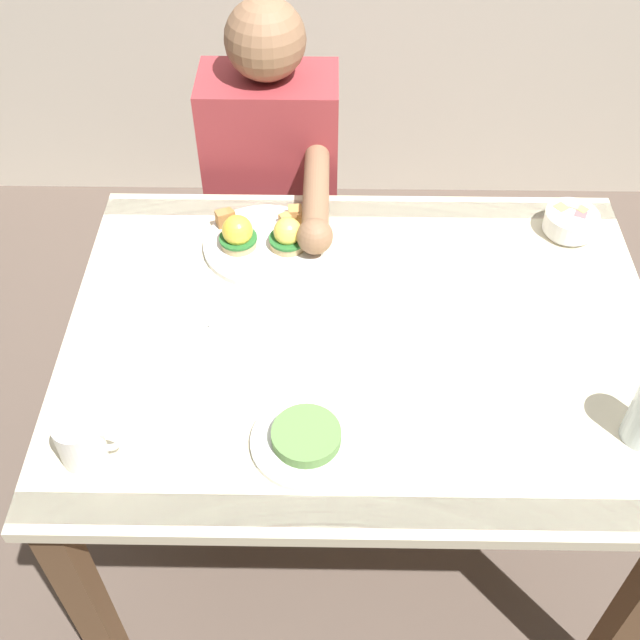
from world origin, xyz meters
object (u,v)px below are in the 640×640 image
at_px(coffee_mug, 81,440).
at_px(fruit_bowl, 570,222).
at_px(diner_person, 274,187).
at_px(dining_table, 361,368).
at_px(eggs_benedict_plate, 263,239).
at_px(fork, 205,338).
at_px(side_plate, 306,439).

bearing_deg(coffee_mug, fruit_bowl, 32.64).
height_order(fruit_bowl, diner_person, diner_person).
xyz_separation_m(fruit_bowl, diner_person, (-0.69, 0.28, -0.12)).
xyz_separation_m(dining_table, diner_person, (-0.22, 0.60, 0.02)).
distance_m(dining_table, eggs_benedict_plate, 0.36).
bearing_deg(fork, fruit_bowl, 23.25).
bearing_deg(diner_person, coffee_mug, -106.96).
height_order(coffee_mug, side_plate, coffee_mug).
xyz_separation_m(eggs_benedict_plate, fork, (-0.10, -0.28, -0.02)).
height_order(dining_table, fork, fork).
bearing_deg(diner_person, fork, -99.01).
bearing_deg(dining_table, coffee_mug, -148.78).
height_order(fork, diner_person, diner_person).
xyz_separation_m(eggs_benedict_plate, fruit_bowl, (0.69, 0.06, 0.00)).
distance_m(coffee_mug, fork, 0.33).
bearing_deg(coffee_mug, eggs_benedict_plate, 63.87).
bearing_deg(fruit_bowl, eggs_benedict_plate, -174.90).
bearing_deg(diner_person, dining_table, -70.11).
bearing_deg(eggs_benedict_plate, fork, -109.34).
bearing_deg(dining_table, fork, -176.69).
xyz_separation_m(fruit_bowl, coffee_mug, (-0.97, -0.62, 0.02)).
relative_size(eggs_benedict_plate, diner_person, 0.24).
relative_size(eggs_benedict_plate, coffee_mug, 2.43).
height_order(dining_table, coffee_mug, coffee_mug).
height_order(eggs_benedict_plate, fork, eggs_benedict_plate).
relative_size(fork, diner_person, 0.13).
relative_size(coffee_mug, diner_person, 0.10).
bearing_deg(side_plate, eggs_benedict_plate, 101.97).
height_order(coffee_mug, fork, coffee_mug).
bearing_deg(fruit_bowl, diner_person, 158.07).
xyz_separation_m(dining_table, fork, (-0.32, -0.02, 0.11)).
relative_size(fruit_bowl, fork, 0.79).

